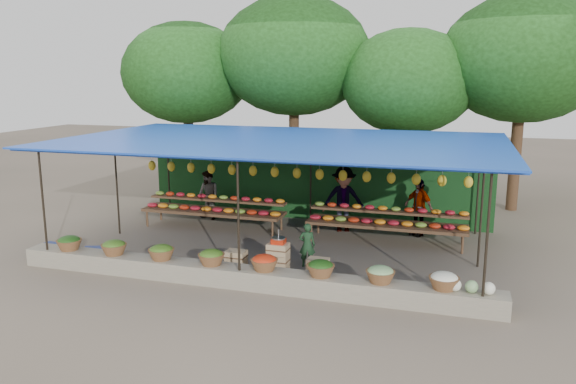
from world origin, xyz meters
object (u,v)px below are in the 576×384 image
(weighing_scale, at_px, (279,240))
(blue_crate_front, at_px, (94,254))
(vendor_seated, at_px, (307,245))
(blue_crate_back, at_px, (51,249))
(crate_counter, at_px, (277,263))

(weighing_scale, xyz_separation_m, blue_crate_front, (-4.63, -0.18, -0.70))
(weighing_scale, xyz_separation_m, vendor_seated, (0.42, 0.86, -0.32))
(weighing_scale, relative_size, vendor_seated, 0.31)
(weighing_scale, height_order, vendor_seated, weighing_scale)
(vendor_seated, relative_size, blue_crate_back, 2.19)
(weighing_scale, bearing_deg, crate_counter, 180.00)
(crate_counter, distance_m, vendor_seated, 1.00)
(vendor_seated, bearing_deg, blue_crate_front, -0.93)
(crate_counter, relative_size, blue_crate_front, 4.71)
(blue_crate_back, bearing_deg, crate_counter, 12.31)
(weighing_scale, relative_size, blue_crate_back, 0.67)
(crate_counter, distance_m, blue_crate_front, 4.60)
(crate_counter, distance_m, weighing_scale, 0.54)
(blue_crate_back, bearing_deg, weighing_scale, 12.30)
(blue_crate_front, distance_m, blue_crate_back, 1.26)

